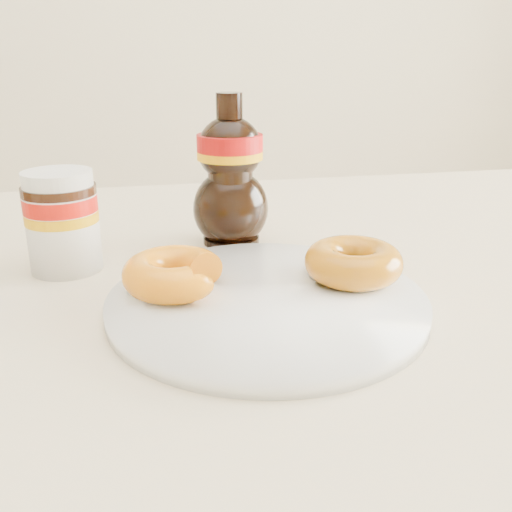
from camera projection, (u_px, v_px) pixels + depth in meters
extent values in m
cube|color=beige|center=(218.00, 294.00, 0.61)|extent=(1.40, 0.90, 0.04)
cylinder|color=#C6B28C|center=(489.00, 363.00, 1.20)|extent=(0.06, 0.06, 0.71)
cylinder|color=white|center=(267.00, 302.00, 0.53)|extent=(0.30, 0.30, 0.01)
torus|color=white|center=(267.00, 301.00, 0.53)|extent=(0.29, 0.29, 0.01)
torus|color=orange|center=(174.00, 273.00, 0.53)|extent=(0.11, 0.11, 0.03)
torus|color=#A05C0A|center=(353.00, 262.00, 0.56)|extent=(0.11, 0.11, 0.03)
cylinder|color=white|center=(63.00, 229.00, 0.61)|extent=(0.08, 0.08, 0.09)
cylinder|color=#9A0D05|center=(60.00, 203.00, 0.60)|extent=(0.08, 0.08, 0.02)
cylinder|color=#D89905|center=(62.00, 216.00, 0.61)|extent=(0.08, 0.08, 0.01)
cylinder|color=black|center=(59.00, 190.00, 0.60)|extent=(0.08, 0.08, 0.01)
cylinder|color=white|center=(57.00, 180.00, 0.60)|extent=(0.07, 0.07, 0.02)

